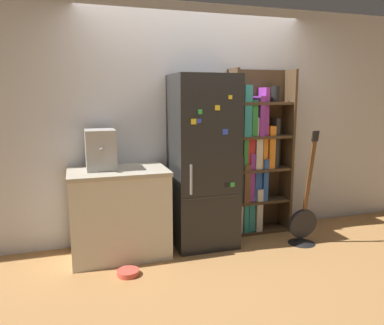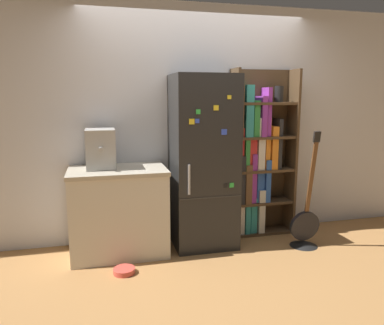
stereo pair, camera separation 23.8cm
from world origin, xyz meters
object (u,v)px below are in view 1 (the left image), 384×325
(espresso_machine, at_px, (101,150))
(pet_bowl, at_px, (128,272))
(refrigerator, at_px, (203,162))
(bookshelf, at_px, (253,158))
(guitar, at_px, (303,228))

(espresso_machine, relative_size, pet_bowl, 1.95)
(refrigerator, distance_m, bookshelf, 0.71)
(pet_bowl, bearing_deg, bookshelf, 23.53)
(refrigerator, xyz_separation_m, guitar, (1.04, -0.35, -0.74))
(bookshelf, bearing_deg, guitar, -55.35)
(guitar, relative_size, pet_bowl, 6.22)
(refrigerator, distance_m, pet_bowl, 1.36)
(bookshelf, height_order, espresso_machine, bookshelf)
(refrigerator, xyz_separation_m, espresso_machine, (-1.06, 0.03, 0.17))
(refrigerator, bearing_deg, bookshelf, 14.10)
(guitar, xyz_separation_m, pet_bowl, (-1.94, -0.17, -0.15))
(refrigerator, height_order, pet_bowl, refrigerator)
(espresso_machine, bearing_deg, guitar, -10.32)
(bookshelf, distance_m, pet_bowl, 1.93)
(bookshelf, relative_size, guitar, 1.51)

